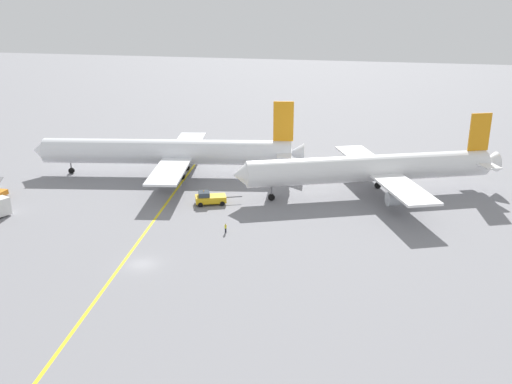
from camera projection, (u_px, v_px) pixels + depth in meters
The scene contains 6 objects.
ground_plane at pixel (142, 264), 84.14m from camera, with size 600.00×600.00×0.00m, color gray.
taxiway_stripe at pixel (143, 236), 94.30m from camera, with size 0.50×120.00×0.01m, color yellow.
airliner_at_gate_left at pixel (169, 152), 125.29m from camera, with size 60.46×43.65×16.81m.
airliner_being_pushed at pixel (372, 169), 112.32m from camera, with size 52.37×39.48×15.94m.
pushback_tug at pixel (210, 198), 108.50m from camera, with size 8.93×4.97×2.84m.
ground_crew_wing_walker_right at pixel (226, 228), 95.23m from camera, with size 0.39×0.44×1.64m.
Camera 1 is at (34.46, -69.91, 37.60)m, focal length 39.50 mm.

